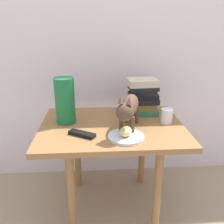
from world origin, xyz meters
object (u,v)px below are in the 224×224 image
(plate, at_px, (126,137))
(cat, at_px, (129,107))
(green_vase, at_px, (65,101))
(side_table, at_px, (112,137))
(tv_remote, at_px, (82,134))
(bread_roll, at_px, (126,132))
(book_stack, at_px, (143,97))
(candle_jar, at_px, (167,117))

(plate, bearing_deg, cat, 76.15)
(plate, height_order, green_vase, green_vase)
(side_table, xyz_separation_m, tv_remote, (-0.17, -0.13, 0.09))
(tv_remote, bearing_deg, side_table, 69.74)
(bread_roll, distance_m, book_stack, 0.40)
(book_stack, relative_size, tv_remote, 1.53)
(plate, bearing_deg, green_vase, 144.96)
(candle_jar, bearing_deg, side_table, -177.48)
(bread_roll, distance_m, tv_remote, 0.23)
(plate, distance_m, tv_remote, 0.23)
(side_table, relative_size, book_stack, 3.63)
(tv_remote, bearing_deg, bread_roll, 19.56)
(book_stack, height_order, green_vase, green_vase)
(bread_roll, bearing_deg, tv_remote, 168.29)
(book_stack, bearing_deg, bread_roll, -113.05)
(cat, bearing_deg, plate, -103.85)
(green_vase, distance_m, tv_remote, 0.25)
(plate, height_order, book_stack, book_stack)
(candle_jar, height_order, tv_remote, candle_jar)
(book_stack, bearing_deg, cat, -116.32)
(bread_roll, relative_size, tv_remote, 0.53)
(candle_jar, bearing_deg, plate, -144.42)
(cat, height_order, candle_jar, cat)
(cat, distance_m, tv_remote, 0.29)
(bread_roll, distance_m, cat, 0.15)
(book_stack, height_order, candle_jar, book_stack)
(green_vase, bearing_deg, plate, -35.04)
(cat, bearing_deg, candle_jar, 19.86)
(side_table, height_order, green_vase, green_vase)
(book_stack, bearing_deg, green_vase, -166.01)
(book_stack, distance_m, green_vase, 0.50)
(bread_roll, bearing_deg, green_vase, 144.06)
(candle_jar, xyz_separation_m, tv_remote, (-0.49, -0.15, -0.03))
(bread_roll, relative_size, green_vase, 0.30)
(tv_remote, bearing_deg, cat, 44.85)
(book_stack, bearing_deg, plate, -112.89)
(bread_roll, xyz_separation_m, book_stack, (0.15, 0.36, 0.08))
(bread_roll, xyz_separation_m, candle_jar, (0.27, 0.19, -0.00))
(book_stack, height_order, tv_remote, book_stack)
(candle_jar, bearing_deg, cat, -160.14)
(cat, height_order, tv_remote, cat)
(bread_roll, height_order, candle_jar, candle_jar)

